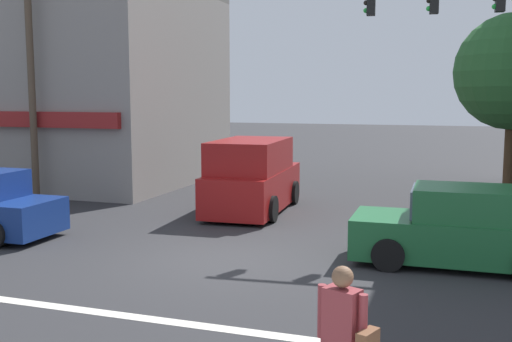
% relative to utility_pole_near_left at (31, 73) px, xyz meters
% --- Properties ---
extents(ground_plane, '(120.00, 120.00, 0.00)m').
position_rel_utility_pole_near_left_xyz_m(ground_plane, '(8.27, -4.56, -4.07)').
color(ground_plane, '#2B2B2D').
extents(lane_marking_stripe, '(9.00, 0.24, 0.01)m').
position_rel_utility_pole_near_left_xyz_m(lane_marking_stripe, '(8.27, -8.06, -4.07)').
color(lane_marking_stripe, silver).
rests_on(lane_marking_stripe, ground).
extents(building_left_block, '(13.42, 8.64, 7.54)m').
position_rel_utility_pole_near_left_xyz_m(building_left_block, '(-3.40, 4.58, -0.30)').
color(building_left_block, gray).
rests_on(building_left_block, ground).
extents(utility_pole_near_left, '(1.40, 0.22, 7.84)m').
position_rel_utility_pole_near_left_xyz_m(utility_pole_near_left, '(0.00, 0.00, 0.00)').
color(utility_pole_near_left, brown).
rests_on(utility_pole_near_left, ground).
extents(van_approaching_near, '(2.24, 4.70, 2.11)m').
position_rel_utility_pole_near_left_xyz_m(van_approaching_near, '(7.21, 0.49, -3.06)').
color(van_approaching_near, maroon).
rests_on(van_approaching_near, ground).
extents(sedan_crossing_center, '(4.13, 1.94, 1.58)m').
position_rel_utility_pole_near_left_xyz_m(sedan_crossing_center, '(12.91, -3.50, -3.36)').
color(sedan_crossing_center, '#1E6033').
rests_on(sedan_crossing_center, ground).
extents(pedestrian_foreground_with_bag, '(0.66, 0.47, 1.67)m').
position_rel_utility_pole_near_left_xyz_m(pedestrian_foreground_with_bag, '(11.80, -10.03, -3.12)').
color(pedestrian_foreground_with_bag, '#4C4742').
rests_on(pedestrian_foreground_with_bag, ground).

